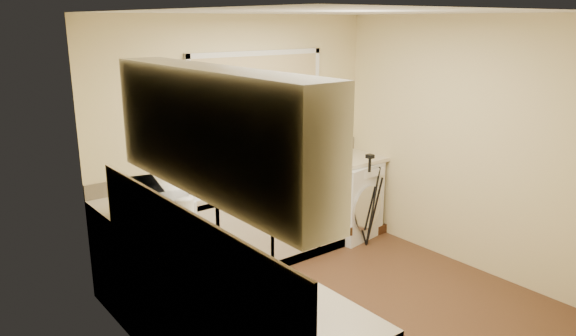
{
  "coord_description": "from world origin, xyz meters",
  "views": [
    {
      "loc": [
        -2.92,
        -3.02,
        2.4
      ],
      "look_at": [
        -0.13,
        0.55,
        1.15
      ],
      "focal_mm": 33.7,
      "sensor_mm": 36.0,
      "label": 1
    }
  ],
  "objects": [
    {
      "name": "base_cabinet_left",
      "position": [
        -1.3,
        -0.3,
        0.43
      ],
      "size": [
        0.54,
        2.4,
        0.86
      ],
      "primitive_type": "cube",
      "color": "silver",
      "rests_on": "floor"
    },
    {
      "name": "wall_right",
      "position": [
        1.6,
        0.0,
        1.23
      ],
      "size": [
        0.0,
        3.0,
        3.0
      ],
      "primitive_type": "plane",
      "rotation": [
        1.57,
        0.0,
        -1.57
      ],
      "color": "beige",
      "rests_on": "ground"
    },
    {
      "name": "floor",
      "position": [
        0.0,
        0.0,
        0.0
      ],
      "size": [
        3.2,
        3.2,
        0.0
      ],
      "primitive_type": "plane",
      "color": "#503320",
      "rests_on": "ground"
    },
    {
      "name": "wall_front",
      "position": [
        0.0,
        -1.5,
        1.23
      ],
      "size": [
        3.2,
        0.0,
        3.2
      ],
      "primitive_type": "plane",
      "rotation": [
        -1.57,
        0.0,
        0.0
      ],
      "color": "beige",
      "rests_on": "ground"
    },
    {
      "name": "steel_jar",
      "position": [
        -1.3,
        -0.57,
        0.96
      ],
      "size": [
        0.09,
        0.09,
        0.12
      ],
      "primitive_type": "cylinder",
      "color": "silver",
      "rests_on": "worktop_left"
    },
    {
      "name": "soap_bottle_green",
      "position": [
        0.8,
        1.41,
        1.16
      ],
      "size": [
        0.1,
        0.1,
        0.22
      ],
      "primitive_type": "imported",
      "rotation": [
        0.0,
        0.0,
        -0.17
      ],
      "color": "green",
      "rests_on": "windowsill"
    },
    {
      "name": "cup_back",
      "position": [
        1.1,
        1.25,
        0.94
      ],
      "size": [
        0.12,
        0.12,
        0.09
      ],
      "primitive_type": "imported",
      "rotation": [
        0.0,
        0.0,
        0.1
      ],
      "color": "beige",
      "rests_on": "worktop_back"
    },
    {
      "name": "sink",
      "position": [
        0.2,
        1.2,
        0.91
      ],
      "size": [
        0.82,
        0.46,
        0.03
      ],
      "primitive_type": "cube",
      "color": "tan",
      "rests_on": "worktop_back"
    },
    {
      "name": "glass_jug",
      "position": [
        -1.31,
        -0.84,
        0.99
      ],
      "size": [
        0.12,
        0.12,
        0.18
      ],
      "primitive_type": "cylinder",
      "color": "white",
      "rests_on": "worktop_left"
    },
    {
      "name": "cup_left",
      "position": [
        -1.28,
        -0.77,
        0.94
      ],
      "size": [
        0.11,
        0.11,
        0.09
      ],
      "primitive_type": "imported",
      "rotation": [
        0.0,
        0.0,
        0.24
      ],
      "color": "beige",
      "rests_on": "worktop_left"
    },
    {
      "name": "windowsill",
      "position": [
        0.2,
        1.43,
        1.04
      ],
      "size": [
        1.6,
        0.14,
        0.03
      ],
      "primitive_type": "cube",
      "color": "white",
      "rests_on": "wall_back"
    },
    {
      "name": "ceiling",
      "position": [
        0.0,
        0.0,
        2.45
      ],
      "size": [
        3.2,
        3.2,
        0.0
      ],
      "primitive_type": "plane",
      "rotation": [
        3.14,
        0.0,
        0.0
      ],
      "color": "white",
      "rests_on": "ground"
    },
    {
      "name": "worktop_left",
      "position": [
        -1.3,
        -0.3,
        0.88
      ],
      "size": [
        0.6,
        2.4,
        0.04
      ],
      "primitive_type": "cube",
      "color": "beige",
      "rests_on": "base_cabinet_left"
    },
    {
      "name": "base_cabinet_back",
      "position": [
        -0.33,
        1.2,
        0.43
      ],
      "size": [
        2.55,
        0.6,
        0.86
      ],
      "primitive_type": "cube",
      "color": "silver",
      "rests_on": "floor"
    },
    {
      "name": "upper_cabinet",
      "position": [
        -1.44,
        -0.45,
        1.8
      ],
      "size": [
        0.28,
        1.9,
        0.7
      ],
      "primitive_type": "cube",
      "color": "silver",
      "rests_on": "wall_left"
    },
    {
      "name": "washing_machine",
      "position": [
        1.2,
        1.15,
        0.43
      ],
      "size": [
        0.69,
        0.67,
        0.85
      ],
      "primitive_type": "cube",
      "rotation": [
        0.0,
        0.0,
        0.16
      ],
      "color": "silver",
      "rests_on": "floor"
    },
    {
      "name": "kettle",
      "position": [
        -1.18,
        0.47,
        1.0
      ],
      "size": [
        0.16,
        0.16,
        0.21
      ],
      "primitive_type": "cylinder",
      "color": "white",
      "rests_on": "worktop_left"
    },
    {
      "name": "microwave",
      "position": [
        -1.25,
        0.73,
        1.04
      ],
      "size": [
        0.46,
        0.59,
        0.29
      ],
      "primitive_type": "imported",
      "rotation": [
        0.0,
        0.0,
        1.34
      ],
      "color": "silver",
      "rests_on": "worktop_left"
    },
    {
      "name": "window_blind",
      "position": [
        0.2,
        1.46,
        1.92
      ],
      "size": [
        1.5,
        0.02,
        0.25
      ],
      "primitive_type": "cube",
      "color": "tan",
      "rests_on": "wall_back"
    },
    {
      "name": "wall_left",
      "position": [
        -1.6,
        0.0,
        1.23
      ],
      "size": [
        0.0,
        3.0,
        3.0
      ],
      "primitive_type": "plane",
      "rotation": [
        1.57,
        0.0,
        1.57
      ],
      "color": "beige",
      "rests_on": "ground"
    },
    {
      "name": "plant_a",
      "position": [
        -0.39,
        1.4,
        1.18
      ],
      "size": [
        0.16,
        0.13,
        0.26
      ],
      "primitive_type": "imported",
      "rotation": [
        0.0,
        0.0,
        -0.28
      ],
      "color": "#999999",
      "rests_on": "windowsill"
    },
    {
      "name": "plant_d",
      "position": [
        0.5,
        1.39,
        1.15
      ],
      "size": [
        0.23,
        0.21,
        0.2
      ],
      "primitive_type": "imported",
      "rotation": [
        0.0,
        0.0,
        0.34
      ],
      "color": "#999999",
      "rests_on": "windowsill"
    },
    {
      "name": "plant_c",
      "position": [
        0.23,
        1.41,
        1.16
      ],
      "size": [
        0.12,
        0.12,
        0.21
      ],
      "primitive_type": "imported",
      "rotation": [
        0.0,
        0.0,
        -0.03
      ],
      "color": "#999999",
      "rests_on": "windowsill"
    },
    {
      "name": "laptop",
      "position": [
        -0.66,
        1.24,
        0.96
      ],
      "size": [
        0.37,
        0.34,
        0.24
      ],
      "rotation": [
        0.0,
        0.0,
        0.17
      ],
      "color": "#9899A0",
      "rests_on": "worktop_back"
    },
    {
      "name": "window_glass",
      "position": [
        0.2,
        1.49,
        1.55
      ],
      "size": [
        1.5,
        0.02,
        1.0
      ],
      "primitive_type": "cube",
      "color": "black",
      "rests_on": "wall_back"
    },
    {
      "name": "soap_bottle_clear",
      "position": [
        0.94,
        1.39,
        1.14
      ],
      "size": [
        0.1,
        0.1,
        0.17
      ],
      "primitive_type": "imported",
      "rotation": [
        0.0,
        0.0,
        0.34
      ],
      "color": "#999999",
      "rests_on": "windowsill"
    },
    {
      "name": "dish_rack",
      "position": [
        0.73,
        1.16,
        0.93
      ],
      "size": [
        0.48,
        0.42,
        0.06
      ],
      "primitive_type": "cube",
      "rotation": [
        0.0,
        0.0,
        -0.36
      ],
      "color": "beige",
      "rests_on": "worktop_back"
    },
    {
      "name": "worktop_back",
      "position": [
        0.0,
        1.2,
        0.88
      ],
      "size": [
        3.2,
        0.6,
        0.04
      ],
      "primitive_type": "cube",
      "color": "beige",
      "rests_on": "base_cabinet_back"
    },
    {
      "name": "plant_b",
      "position": [
        -0.01,
        1.43,
        1.17
      ],
      "size": [
        0.13,
        0.11,
        0.24
      ],
      "primitive_type": "imported",
      "rotation": [
        0.0,
        0.0,
        0.02
      ],
      "color": "#999999",
      "rests_on": "windowsill"
    },
    {
      "name": "splashback_left",
      "position": [
        -1.59,
        -0.3,
        1.12
      ],
      "size": [
        0.02,
        2.4,
        0.45
      ],
      "primitive_type": "cube",
      "color": "beige",
      "rests_on": "wall_left"
    },
    {
      "name": "wall_back",
      "position": [
        0.0,
        1.5,
        1.23
      ],
      "size": [
        3.2,
        0.0,
        3.2
      ],
      "primitive_type": "plane",
      "rotation": [
        1.57,
        0.0,
        0.0
      ],
      "color": "beige",
      "rests_on": "ground"
    },
    {
      "name": "faucet",
      "position": [
        0.2,
        1.38,
        1.02
      ],
      "size": [
        0.03,
        0.03,
        0.24
      ],
      "primitive_type": "cylinder",
      "color": "silver",
      "rests_on": "worktop_back"
    },
    {
      "name": "tripod",
      "position": [
        1.15,
        0.79,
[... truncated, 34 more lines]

